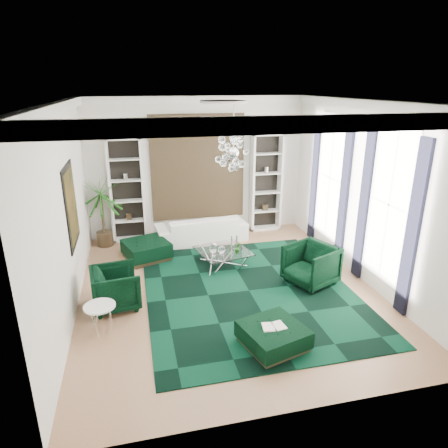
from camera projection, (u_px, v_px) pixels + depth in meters
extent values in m
cube|color=#AA7C5A|center=(227.00, 288.00, 8.47)|extent=(6.00, 7.00, 0.02)
cube|color=white|center=(227.00, 100.00, 7.20)|extent=(6.00, 7.00, 0.02)
cube|color=white|center=(197.00, 167.00, 11.06)|extent=(6.00, 0.02, 3.80)
cube|color=white|center=(298.00, 284.00, 4.61)|extent=(6.00, 0.02, 3.80)
cube|color=white|center=(65.00, 212.00, 7.19)|extent=(0.02, 7.00, 3.80)
cube|color=white|center=(365.00, 193.00, 8.48)|extent=(0.02, 7.00, 3.80)
cylinder|color=white|center=(224.00, 102.00, 7.49)|extent=(0.90, 0.90, 0.05)
cube|color=black|center=(198.00, 168.00, 11.01)|extent=(2.50, 0.06, 2.80)
cube|color=black|center=(72.00, 206.00, 7.76)|extent=(0.04, 1.30, 1.60)
cube|color=white|center=(389.00, 205.00, 7.65)|extent=(0.03, 1.10, 2.90)
cube|color=black|center=(413.00, 231.00, 7.01)|extent=(0.07, 0.30, 3.25)
cube|color=black|center=(364.00, 206.00, 8.44)|extent=(0.07, 0.30, 3.25)
cube|color=white|center=(330.00, 178.00, 9.85)|extent=(0.03, 1.10, 2.90)
cube|color=black|center=(344.00, 196.00, 9.21)|extent=(0.07, 0.30, 3.25)
cube|color=black|center=(315.00, 180.00, 10.64)|extent=(0.07, 0.30, 3.25)
cube|color=black|center=(249.00, 291.00, 8.32)|extent=(4.20, 5.00, 0.02)
imported|color=white|center=(201.00, 228.00, 10.89)|extent=(2.52, 1.18, 0.71)
imported|color=black|center=(116.00, 288.00, 7.63)|extent=(0.99, 0.97, 0.80)
imported|color=black|center=(311.00, 265.00, 8.53)|extent=(1.25, 1.23, 0.87)
cube|color=black|center=(146.00, 250.00, 9.81)|extent=(1.26, 1.26, 0.44)
cube|color=black|center=(273.00, 337.00, 6.52)|extent=(1.15, 1.15, 0.37)
cube|color=white|center=(274.00, 326.00, 6.45)|extent=(0.38, 0.26, 0.03)
cylinder|color=white|center=(101.00, 319.00, 6.87)|extent=(0.59, 0.59, 0.52)
imported|color=#1B5A15|center=(238.00, 248.00, 9.18)|extent=(0.18, 0.16, 0.26)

